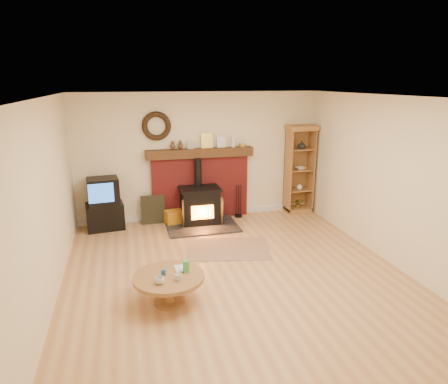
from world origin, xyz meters
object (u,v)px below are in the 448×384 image
object	(u,v)px
curio_cabinet	(299,169)
coffee_table	(169,281)
tv_unit	(104,205)
wood_stove	(200,207)

from	to	relation	value
curio_cabinet	coffee_table	size ratio (longest dim) A/B	2.06
tv_unit	curio_cabinet	distance (m)	4.12
tv_unit	coffee_table	xyz separation A→B (m)	(0.89, -3.05, -0.17)
wood_stove	coffee_table	xyz separation A→B (m)	(-0.96, -2.85, -0.04)
coffee_table	wood_stove	bearing A→B (deg)	71.33
tv_unit	coffee_table	distance (m)	3.18
wood_stove	coffee_table	size ratio (longest dim) A/B	1.52
wood_stove	curio_cabinet	distance (m)	2.34
wood_stove	tv_unit	world-z (taller)	wood_stove
wood_stove	tv_unit	distance (m)	1.87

